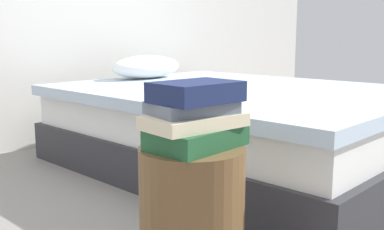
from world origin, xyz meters
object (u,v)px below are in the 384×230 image
(book_cream, at_px, (193,121))
(side_table, at_px, (192,214))
(book_forest, at_px, (197,137))
(book_navy, at_px, (196,92))
(bed, at_px, (235,125))
(book_slate, at_px, (192,108))

(book_cream, bearing_deg, side_table, 73.87)
(book_forest, height_order, book_navy, book_navy)
(book_forest, distance_m, book_cream, 0.05)
(bed, xyz_separation_m, book_navy, (-1.07, -0.77, 0.36))
(side_table, relative_size, book_forest, 1.47)
(book_navy, bearing_deg, book_slate, 88.68)
(book_cream, distance_m, book_navy, 0.09)
(bed, xyz_separation_m, book_slate, (-1.07, -0.75, 0.31))
(book_forest, bearing_deg, bed, 30.88)
(book_navy, bearing_deg, side_table, 123.96)
(book_navy, bearing_deg, book_forest, 14.54)
(book_slate, distance_m, book_navy, 0.05)
(book_cream, height_order, book_slate, book_slate)
(side_table, bearing_deg, book_cream, -110.04)
(book_forest, height_order, book_slate, book_slate)
(side_table, relative_size, book_navy, 1.69)
(book_slate, relative_size, book_navy, 0.99)
(bed, bearing_deg, book_forest, -146.79)
(book_cream, bearing_deg, book_slate, 62.42)
(bed, bearing_deg, side_table, -147.41)
(side_table, xyz_separation_m, book_forest, (0.01, -0.01, 0.24))
(side_table, bearing_deg, book_forest, -40.26)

